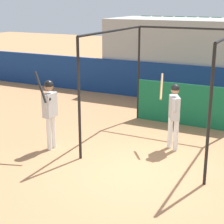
# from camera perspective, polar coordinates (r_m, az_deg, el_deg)

# --- Properties ---
(ground_plane) EXTENTS (60.00, 60.00, 0.00)m
(ground_plane) POSITION_cam_1_polar(r_m,az_deg,el_deg) (8.89, 3.40, -9.10)
(ground_plane) COLOR #A8754C
(outfield_wall) EXTENTS (24.00, 0.12, 1.47)m
(outfield_wall) POSITION_cam_1_polar(r_m,az_deg,el_deg) (14.67, 13.66, 3.92)
(outfield_wall) COLOR navy
(outfield_wall) RESTS_ON ground
(bleacher_section) EXTENTS (8.70, 3.20, 3.15)m
(bleacher_section) POSITION_cam_1_polar(r_m,az_deg,el_deg) (16.12, 15.23, 7.96)
(bleacher_section) COLOR #9E9E99
(bleacher_section) RESTS_ON ground
(batting_cage) EXTENTS (3.22, 3.85, 3.09)m
(batting_cage) POSITION_cam_1_polar(r_m,az_deg,el_deg) (11.25, 10.00, 3.50)
(batting_cage) COLOR black
(batting_cage) RESTS_ON ground
(player_batter) EXTENTS (0.76, 0.76, 1.96)m
(player_batter) POSITION_cam_1_polar(r_m,az_deg,el_deg) (9.95, 9.39, 0.28)
(player_batter) COLOR white
(player_batter) RESTS_ON ground
(player_waiting) EXTENTS (0.51, 0.74, 2.15)m
(player_waiting) POSITION_cam_1_polar(r_m,az_deg,el_deg) (9.95, -9.48, 0.66)
(player_waiting) COLOR white
(player_waiting) RESTS_ON ground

